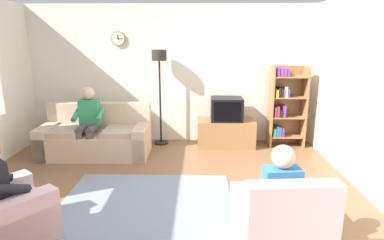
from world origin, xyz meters
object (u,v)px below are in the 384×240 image
Objects in this scene: bookshelf at (285,105)px; person_in_left_armchair at (4,186)px; tv_stand at (226,133)px; armchair_near_bookshelf at (278,227)px; floor_lamp at (159,71)px; couch at (96,138)px; person_on_couch at (88,119)px; person_in_right_armchair at (277,193)px; tv at (227,109)px.

bookshelf is 1.38× the size of person_in_left_armchair.
tv_stand is 3.31m from armchair_near_bookshelf.
armchair_near_bookshelf is (1.54, -3.40, -1.16)m from floor_lamp.
floor_lamp is at bearing 114.30° from armchair_near_bookshelf.
bookshelf reaches higher than armchair_near_bookshelf.
couch is 1.03× the size of floor_lamp.
tv_stand is at bearing 51.23° from person_in_left_armchair.
tv_stand is 0.89× the size of person_on_couch.
armchair_near_bookshelf is at bearing -65.70° from floor_lamp.
bookshelf reaches higher than couch.
couch is at bearing 133.80° from armchair_near_bookshelf.
tv_stand is 1.76m from floor_lamp.
tv is at bearing 94.33° from person_in_right_armchair.
bookshelf reaches higher than tv.
person_in_right_armchair is (-0.89, -3.28, -0.20)m from bookshelf.
person_in_right_armchair is (0.24, -3.19, -0.14)m from tv.
couch is 1.71m from floor_lamp.
tv_stand is 0.98× the size of person_in_right_armchair.
person_in_right_armchair reaches higher than tv.
tv_stand is at bearing 90.00° from tv.
tv_stand is 3.24m from person_in_right_armchair.
armchair_near_bookshelf is at bearing -104.60° from bookshelf.
person_in_left_armchair is (-1.22, -3.23, -0.85)m from floor_lamp.
armchair_near_bookshelf is 2.78m from person_in_left_armchair.
armchair_near_bookshelf is at bearing -85.70° from person_in_right_armchair.
person_on_couch is (-2.46, -0.64, -0.04)m from tv.
person_on_couch is 1.11× the size of person_in_right_armchair.
couch is 1.23× the size of bookshelf.
person_on_couch is 1.11× the size of person_in_left_armchair.
person_on_couch is at bearing 88.89° from person_in_left_armchair.
person_on_couch is at bearing -165.43° from tv.
couch is at bearing -169.90° from bookshelf.
armchair_near_bookshelf is 0.84× the size of person_in_left_armchair.
floor_lamp is 1.65× the size of person_in_right_armchair.
person_in_right_armchair reaches higher than tv_stand.
person_on_couch is at bearing -147.01° from floor_lamp.
couch is 3.81m from armchair_near_bookshelf.
armchair_near_bookshelf is 3.81m from person_on_couch.
person_in_left_armchair is at bearing -110.78° from floor_lamp.
floor_lamp is (-1.29, 0.12, 0.71)m from tv.
person_in_left_armchair reaches higher than tv.
couch is at bearing 87.23° from person_in_left_armchair.
tv is 0.39× the size of bookshelf.
person_on_couch is 2.46m from person_in_left_armchair.
person_on_couch is at bearing -168.41° from bookshelf.
bookshelf reaches higher than person_on_couch.
tv is at bearing 14.57° from person_on_couch.
tv is at bearing -5.48° from floor_lamp.
tv_stand is 0.98× the size of person_in_left_armchair.
couch is 2.45m from tv_stand.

